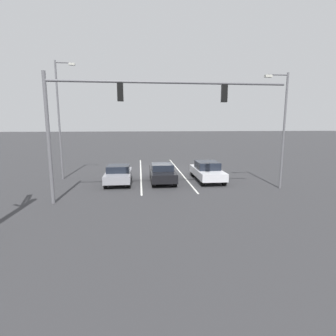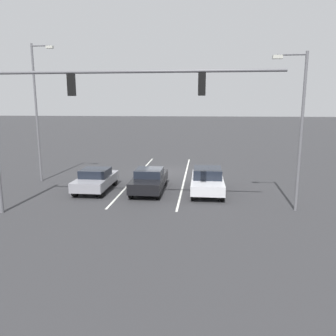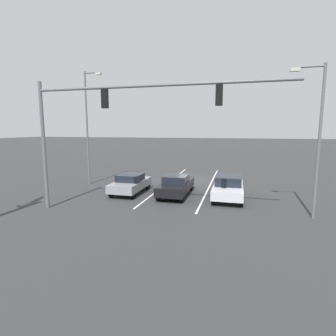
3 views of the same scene
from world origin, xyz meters
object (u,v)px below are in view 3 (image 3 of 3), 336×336
(street_lamp_left_shoulder, at_px, (316,132))
(car_silver_leftlane_front, at_px, (228,187))
(street_lamp_right_shoulder, at_px, (88,122))
(traffic_signal_gantry, at_px, (108,115))
(car_gray_rightlane_front, at_px, (131,183))
(car_black_midlane_front, at_px, (176,185))

(street_lamp_left_shoulder, bearing_deg, car_silver_leftlane_front, -35.36)
(street_lamp_right_shoulder, distance_m, street_lamp_left_shoulder, 16.14)
(car_silver_leftlane_front, relative_size, street_lamp_left_shoulder, 0.61)
(traffic_signal_gantry, height_order, street_lamp_left_shoulder, street_lamp_left_shoulder)
(car_gray_rightlane_front, bearing_deg, street_lamp_right_shoulder, -25.07)
(car_black_midlane_front, bearing_deg, street_lamp_right_shoulder, -13.24)
(car_silver_leftlane_front, xyz_separation_m, street_lamp_right_shoulder, (11.22, -1.77, 4.32))
(car_silver_leftlane_front, height_order, traffic_signal_gantry, traffic_signal_gantry)
(car_gray_rightlane_front, relative_size, street_lamp_left_shoulder, 0.53)
(car_silver_leftlane_front, distance_m, street_lamp_right_shoulder, 12.16)
(street_lamp_right_shoulder, xyz_separation_m, street_lamp_left_shoulder, (-15.41, 4.74, -0.72))
(car_gray_rightlane_front, distance_m, street_lamp_left_shoulder, 11.87)
(car_gray_rightlane_front, height_order, car_silver_leftlane_front, car_silver_leftlane_front)
(car_black_midlane_front, relative_size, car_silver_leftlane_front, 0.99)
(car_black_midlane_front, distance_m, car_silver_leftlane_front, 3.51)
(car_silver_leftlane_front, bearing_deg, street_lamp_right_shoulder, -8.99)
(car_black_midlane_front, relative_size, car_gray_rightlane_front, 1.15)
(traffic_signal_gantry, bearing_deg, car_silver_leftlane_front, -141.25)
(traffic_signal_gantry, bearing_deg, car_gray_rightlane_front, -80.41)
(street_lamp_right_shoulder, bearing_deg, car_gray_rightlane_front, 154.93)
(car_gray_rightlane_front, xyz_separation_m, car_silver_leftlane_front, (-6.78, -0.30, 0.06))
(car_black_midlane_front, distance_m, street_lamp_right_shoulder, 9.05)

